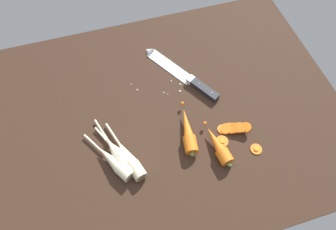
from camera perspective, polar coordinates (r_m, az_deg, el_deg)
ground_plane at (r=100.24cm, az=-0.33°, el=-0.02°), size 120.00×90.00×4.00cm
chefs_knife at (r=107.33cm, az=2.05°, el=8.48°), size 20.75×31.50×4.18cm
whole_carrot at (r=92.91cm, az=3.95°, el=-3.33°), size 6.32×19.48×4.20cm
whole_carrot_second at (r=91.95cm, az=9.89°, el=-6.10°), size 5.88×16.48×4.20cm
parsnip_front at (r=91.35cm, az=-9.92°, el=-7.19°), size 9.82×16.84×4.00cm
parsnip_mid_left at (r=90.29cm, az=-10.49°, el=-9.14°), size 13.08×19.27×4.00cm
parsnip_mid_right at (r=90.96cm, az=-9.90°, el=-7.78°), size 9.16×22.31×4.00cm
parsnip_back at (r=90.01cm, az=-7.61°, el=-8.48°), size 9.08×21.83×4.00cm
carrot_slice_stack at (r=96.68cm, az=12.80°, el=-2.54°), size 10.38×5.78×3.56cm
carrot_slice_stray_near at (r=96.29cm, az=16.94°, el=-6.39°), size 3.68×3.68×0.70cm
carrot_slice_stray_mid at (r=94.85cm, az=10.59°, el=-5.04°), size 3.99×3.99×0.70cm
mince_crumbs at (r=104.20cm, az=0.51°, el=5.97°), size 19.56×9.23×0.84cm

